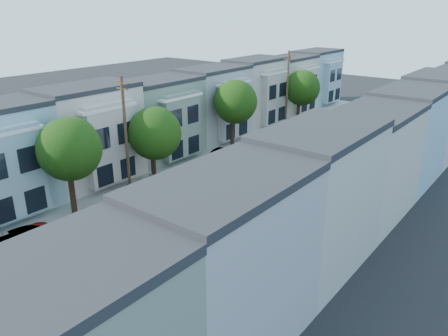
# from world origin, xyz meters

# --- Properties ---
(ground) EXTENTS (160.00, 160.00, 0.00)m
(ground) POSITION_xyz_m (0.00, 0.00, 0.00)
(ground) COLOR black
(ground) RESTS_ON ground
(road_slab) EXTENTS (12.00, 70.00, 0.02)m
(road_slab) POSITION_xyz_m (0.00, 15.00, 0.01)
(road_slab) COLOR black
(road_slab) RESTS_ON ground
(curb_left) EXTENTS (0.30, 70.00, 0.15)m
(curb_left) POSITION_xyz_m (-6.05, 15.00, 0.07)
(curb_left) COLOR gray
(curb_left) RESTS_ON ground
(curb_right) EXTENTS (0.30, 70.00, 0.15)m
(curb_right) POSITION_xyz_m (6.05, 15.00, 0.07)
(curb_right) COLOR gray
(curb_right) RESTS_ON ground
(sidewalk_left) EXTENTS (2.60, 70.00, 0.15)m
(sidewalk_left) POSITION_xyz_m (-7.35, 15.00, 0.07)
(sidewalk_left) COLOR gray
(sidewalk_left) RESTS_ON ground
(sidewalk_right) EXTENTS (2.60, 70.00, 0.15)m
(sidewalk_right) POSITION_xyz_m (7.35, 15.00, 0.07)
(sidewalk_right) COLOR gray
(sidewalk_right) RESTS_ON ground
(centerline) EXTENTS (0.12, 70.00, 0.01)m
(centerline) POSITION_xyz_m (0.00, 15.00, 0.00)
(centerline) COLOR gold
(centerline) RESTS_ON ground
(townhouse_row_left) EXTENTS (5.00, 70.00, 8.50)m
(townhouse_row_left) POSITION_xyz_m (-11.15, 15.00, 0.00)
(townhouse_row_left) COLOR #BFB7A2
(townhouse_row_left) RESTS_ON ground
(townhouse_row_right) EXTENTS (5.00, 70.00, 8.50)m
(townhouse_row_right) POSITION_xyz_m (11.15, 15.00, 0.00)
(townhouse_row_right) COLOR #BFB7A2
(townhouse_row_right) RESTS_ON ground
(tree_b) EXTENTS (4.70, 4.70, 7.80)m
(tree_b) POSITION_xyz_m (-6.30, -3.32, 5.43)
(tree_b) COLOR black
(tree_b) RESTS_ON ground
(tree_c) EXTENTS (4.70, 4.70, 7.11)m
(tree_c) POSITION_xyz_m (-6.30, 5.11, 4.74)
(tree_c) COLOR black
(tree_c) RESTS_ON ground
(tree_d) EXTENTS (4.70, 4.70, 7.96)m
(tree_d) POSITION_xyz_m (-6.30, 16.95, 5.59)
(tree_d) COLOR black
(tree_d) RESTS_ON ground
(tree_e) EXTENTS (4.70, 4.70, 7.40)m
(tree_e) POSITION_xyz_m (-6.30, 31.79, 5.02)
(tree_e) COLOR black
(tree_e) RESTS_ON ground
(tree_far_r) EXTENTS (3.10, 3.10, 5.40)m
(tree_far_r) POSITION_xyz_m (6.89, 28.92, 3.81)
(tree_far_r) COLOR black
(tree_far_r) RESTS_ON ground
(utility_pole_near) EXTENTS (1.60, 0.26, 10.00)m
(utility_pole_near) POSITION_xyz_m (-6.30, 2.00, 5.15)
(utility_pole_near) COLOR #42301E
(utility_pole_near) RESTS_ON ground
(utility_pole_far) EXTENTS (1.60, 0.26, 10.00)m
(utility_pole_far) POSITION_xyz_m (-6.30, 28.00, 5.15)
(utility_pole_far) COLOR #42301E
(utility_pole_far) RESTS_ON ground
(fedex_truck) EXTENTS (2.38, 6.17, 2.96)m
(fedex_truck) POSITION_xyz_m (1.87, 4.64, 1.65)
(fedex_truck) COLOR white
(fedex_truck) RESTS_ON ground
(lead_sedan) EXTENTS (2.46, 4.58, 1.31)m
(lead_sedan) POSITION_xyz_m (2.62, 11.14, 0.65)
(lead_sedan) COLOR black
(lead_sedan) RESTS_ON ground
(parked_left_b) EXTENTS (2.82, 5.30, 1.42)m
(parked_left_b) POSITION_xyz_m (-4.90, -8.90, 0.71)
(parked_left_b) COLOR black
(parked_left_b) RESTS_ON ground
(parked_left_c) EXTENTS (2.38, 5.08, 1.49)m
(parked_left_c) POSITION_xyz_m (-4.90, 1.38, 0.74)
(parked_left_c) COLOR gray
(parked_left_c) RESTS_ON ground
(parked_left_d) EXTENTS (1.71, 4.55, 1.50)m
(parked_left_d) POSITION_xyz_m (-4.90, 12.54, 0.75)
(parked_left_d) COLOR #3D0C0B
(parked_left_d) RESTS_ON ground
(parked_right_a) EXTENTS (1.63, 4.55, 1.51)m
(parked_right_a) POSITION_xyz_m (4.90, -8.55, 0.76)
(parked_right_a) COLOR #303336
(parked_right_a) RESTS_ON ground
(parked_right_b) EXTENTS (2.24, 4.61, 1.34)m
(parked_right_b) POSITION_xyz_m (4.90, -1.02, 0.67)
(parked_right_b) COLOR silver
(parked_right_b) RESTS_ON ground
(parked_right_c) EXTENTS (2.67, 5.02, 1.34)m
(parked_right_c) POSITION_xyz_m (4.90, 17.84, 0.67)
(parked_right_c) COLOR black
(parked_right_c) RESTS_ON ground
(parked_right_d) EXTENTS (1.99, 4.46, 1.41)m
(parked_right_d) POSITION_xyz_m (4.90, 26.10, 0.71)
(parked_right_d) COLOR black
(parked_right_d) RESTS_ON ground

